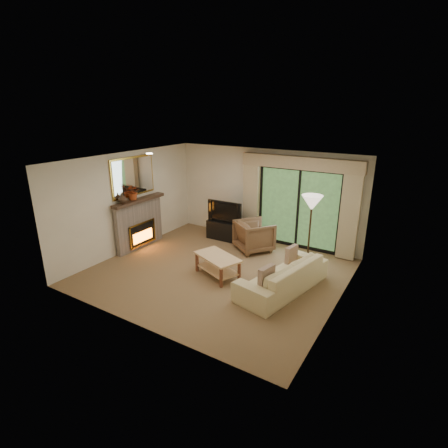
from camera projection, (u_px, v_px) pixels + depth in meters
The scene contains 22 objects.
floor at pixel (217, 272), 8.17m from camera, with size 5.50×5.50×0.00m, color olive.
ceiling at pixel (217, 160), 7.33m from camera, with size 5.50×5.50×0.00m, color silver.
wall_back at pixel (265, 196), 9.77m from camera, with size 5.00×5.00×0.00m, color beige.
wall_front at pixel (135, 259), 5.74m from camera, with size 5.00×5.00×0.00m, color beige.
wall_left at pixel (129, 202), 9.12m from camera, with size 5.00×5.00×0.00m, color beige.
wall_right at pixel (343, 244), 6.38m from camera, with size 5.00×5.00×0.00m, color beige.
fireplace at pixel (139, 223), 9.42m from camera, with size 0.24×1.70×1.37m, color gray, non-canonical shape.
mirror at pixel (133, 176), 9.06m from camera, with size 0.07×1.45×1.02m, color #B88F33, non-canonical shape.
sliding_door at pixel (298, 208), 9.29m from camera, with size 2.26×0.10×2.16m, color black, non-canonical shape.
curtain_left at pixel (251, 199), 9.84m from camera, with size 0.45×0.18×2.35m, color tan.
curtain_right at pixel (350, 214), 8.50m from camera, with size 0.45×0.18×2.35m, color tan.
cornice at pixel (300, 163), 8.83m from camera, with size 3.20×0.24×0.32m, color tan.
media_console at pixel (226, 230), 10.12m from camera, with size 1.08×0.49×0.54m, color black.
tv at pixel (226, 211), 9.94m from camera, with size 1.07×0.14×0.62m, color black.
armchair at pixel (254, 236), 9.29m from camera, with size 0.87×0.89×0.81m, color brown.
sofa at pixel (283, 275), 7.29m from camera, with size 2.26×0.88×0.66m, color #D8C38A.
pillow_near at pixel (266, 277), 6.73m from camera, with size 0.11×0.42×0.42m, color #55322B.
pillow_far at pixel (291, 254), 7.78m from camera, with size 0.10×0.38×0.38m, color #55322B.
coffee_table at pixel (218, 266), 7.91m from camera, with size 1.09×0.60×0.49m, color #E3B47D, non-canonical shape.
floor_lamp at pixel (309, 233), 8.09m from camera, with size 0.48×0.48×1.79m, color #F4E1CA, non-canonical shape.
vase at pixel (123, 198), 8.74m from camera, with size 0.23×0.23×0.24m, color #38261A.
branches at pixel (133, 192), 9.00m from camera, with size 0.39×0.34×0.43m, color #9B3A17.
Camera 1 is at (4.01, -6.19, 3.69)m, focal length 28.00 mm.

